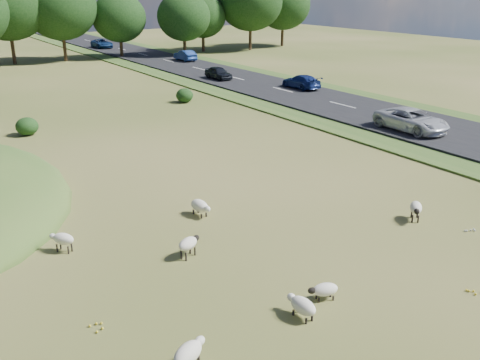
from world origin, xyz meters
The scene contains 15 objects.
ground centered at (0.00, 20.00, 0.00)m, with size 160.00×160.00×0.00m, color #394F18.
road centered at (20.00, 30.00, 0.12)m, with size 8.00×150.00×0.25m, color black.
shrubs centered at (-1.83, 26.55, 0.61)m, with size 23.17×12.78×1.23m.
sheep_0 centered at (-2.66, 0.40, 0.55)m, with size 1.13×0.79×0.78m.
sheep_1 centered at (6.99, -2.05, 0.57)m, with size 1.07×1.03×0.82m.
sheep_2 centered at (-0.41, -4.53, 0.37)m, with size 1.07×0.70×0.59m.
sheep_3 centered at (-0.44, 3.46, 0.45)m, with size 0.65×1.27×0.72m.
sheep_4 centered at (-6.41, 3.39, 0.53)m, with size 0.90×1.03×0.76m.
sheep_5 centered at (-5.64, -5.17, 0.61)m, with size 1.25×0.91×0.87m.
sheep_6 centered at (-1.62, -4.89, 0.42)m, with size 0.57×1.18×0.67m.
car_0 centered at (18.10, 67.20, 0.92)m, with size 2.22×4.82×1.34m, color navy.
car_1 centered at (21.90, 46.96, 0.92)m, with size 1.42×4.06×1.34m, color navy.
car_2 centered at (21.90, 23.64, 0.89)m, with size 1.78×4.38×1.27m, color navy.
car_4 centered at (18.10, 7.49, 0.98)m, with size 2.41×5.24×1.46m, color silver.
car_5 centered at (18.10, 32.45, 0.88)m, with size 1.50×3.72×1.27m, color black.
Camera 1 is at (-10.80, -15.39, 9.53)m, focal length 40.00 mm.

